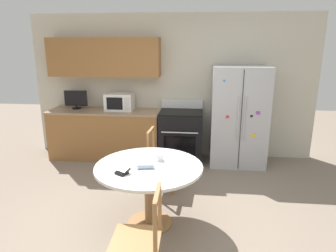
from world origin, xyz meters
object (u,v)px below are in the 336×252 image
object	(u,v)px
candle_glass	(159,158)
microwave	(120,102)
dining_chair_far	(162,161)
refrigerator	(238,116)
countertop_tv	(76,99)
dining_chair_near	(139,240)
wallet	(123,171)
oven_range	(181,136)

from	to	relation	value
candle_glass	microwave	bearing A→B (deg)	116.66
dining_chair_far	microwave	bearing A→B (deg)	-139.09
dining_chair_far	refrigerator	bearing A→B (deg)	137.33
countertop_tv	dining_chair_near	distance (m)	3.63
dining_chair_near	dining_chair_far	size ratio (longest dim) A/B	1.00
microwave	wallet	xyz separation A→B (m)	(0.66, -2.39, -0.28)
candle_glass	wallet	xyz separation A→B (m)	(-0.33, -0.42, -0.01)
microwave	countertop_tv	size ratio (longest dim) A/B	1.18
refrigerator	microwave	size ratio (longest dim) A/B	3.48
refrigerator	dining_chair_near	world-z (taller)	refrigerator
refrigerator	wallet	size ratio (longest dim) A/B	10.10
refrigerator	dining_chair_near	size ratio (longest dim) A/B	1.90
candle_glass	dining_chair_far	bearing A→B (deg)	95.00
refrigerator	microwave	distance (m)	2.13
oven_range	countertop_tv	distance (m)	2.06
microwave	countertop_tv	xyz separation A→B (m)	(-0.84, 0.02, 0.03)
dining_chair_near	dining_chair_far	distance (m)	1.82
refrigerator	countertop_tv	size ratio (longest dim) A/B	4.09
dining_chair_far	wallet	xyz separation A→B (m)	(-0.27, -1.16, 0.34)
dining_chair_far	wallet	world-z (taller)	dining_chair_far
countertop_tv	wallet	size ratio (longest dim) A/B	2.47
refrigerator	dining_chair_far	bearing A→B (deg)	-136.65
countertop_tv	wallet	xyz separation A→B (m)	(1.50, -2.42, -0.31)
oven_range	countertop_tv	xyz separation A→B (m)	(-1.96, 0.10, 0.62)
microwave	refrigerator	bearing A→B (deg)	-2.86
countertop_tv	candle_glass	xyz separation A→B (m)	(1.83, -2.00, -0.31)
countertop_tv	candle_glass	bearing A→B (deg)	-47.55
candle_glass	wallet	distance (m)	0.53
dining_chair_near	candle_glass	xyz separation A→B (m)	(0.03, 1.08, 0.34)
dining_chair_near	candle_glass	distance (m)	1.13
oven_range	microwave	distance (m)	1.27
dining_chair_near	candle_glass	bearing A→B (deg)	-3.09
dining_chair_far	wallet	size ratio (longest dim) A/B	5.30
oven_range	microwave	size ratio (longest dim) A/B	2.19
refrigerator	microwave	world-z (taller)	refrigerator
microwave	wallet	bearing A→B (deg)	-74.58
microwave	dining_chair_near	world-z (taller)	microwave
oven_range	dining_chair_near	bearing A→B (deg)	-93.15
dining_chair_near	dining_chair_far	xyz separation A→B (m)	(-0.04, 1.82, 0.00)
oven_range	dining_chair_near	world-z (taller)	oven_range
oven_range	candle_glass	world-z (taller)	oven_range
dining_chair_far	candle_glass	xyz separation A→B (m)	(0.07, -0.74, 0.34)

